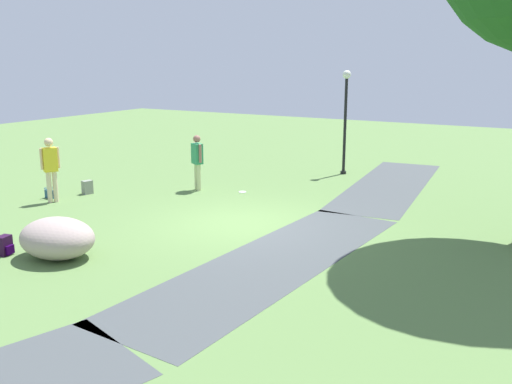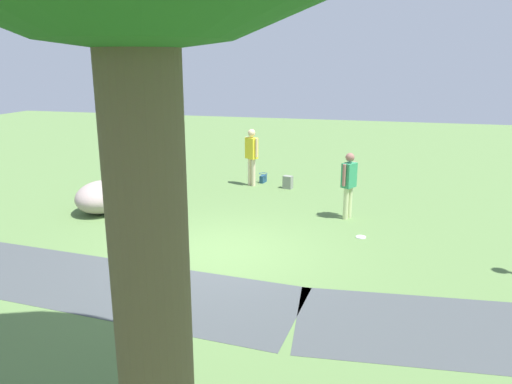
{
  "view_description": "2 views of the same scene",
  "coord_description": "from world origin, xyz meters",
  "views": [
    {
      "loc": [
        11.24,
        6.82,
        3.9
      ],
      "look_at": [
        -0.48,
        0.12,
        0.7
      ],
      "focal_mm": 39.54,
      "sensor_mm": 36.0,
      "label": 1
    },
    {
      "loc": [
        -3.17,
        9.08,
        3.9
      ],
      "look_at": [
        -0.8,
        0.01,
        1.37
      ],
      "focal_mm": 34.61,
      "sensor_mm": 36.0,
      "label": 2
    }
  ],
  "objects": [
    {
      "name": "woman_with_handbag",
      "position": [
        0.82,
        -5.66,
        1.06
      ],
      "size": [
        0.46,
        0.39,
        1.8
      ],
      "color": "beige",
      "rests_on": "ground"
    },
    {
      "name": "footpath_segment_mid",
      "position": [
        1.96,
        1.91,
        0.0
      ],
      "size": [
        8.13,
        2.7,
        0.01
      ],
      "color": "#414648",
      "rests_on": "ground"
    },
    {
      "name": "frisbee_on_grass",
      "position": [
        -2.81,
        -1.68,
        0.01
      ],
      "size": [
        0.22,
        0.22,
        0.02
      ],
      "color": "white",
      "rests_on": "ground"
    },
    {
      "name": "man_near_boulder",
      "position": [
        -2.39,
        -3.02,
        0.97
      ],
      "size": [
        0.39,
        0.46,
        1.68
      ],
      "color": "#C4D091",
      "rests_on": "ground"
    },
    {
      "name": "backpack_by_boulder",
      "position": [
        4.32,
        -3.03,
        0.19
      ],
      "size": [
        0.31,
        0.3,
        0.4
      ],
      "color": "black",
      "rests_on": "ground"
    },
    {
      "name": "spare_backpack_on_lawn",
      "position": [
        -0.37,
        -5.58,
        0.19
      ],
      "size": [
        0.32,
        0.31,
        0.4
      ],
      "color": "gray",
      "rests_on": "ground"
    },
    {
      "name": "lawn_boulder",
      "position": [
        3.9,
        -1.95,
        0.41
      ],
      "size": [
        1.36,
        1.67,
        0.82
      ],
      "color": "#A5918B",
      "rests_on": "ground"
    },
    {
      "name": "handbag_on_grass",
      "position": [
        0.56,
        -6.12,
        0.14
      ],
      "size": [
        0.32,
        0.34,
        0.31
      ],
      "color": "navy",
      "rests_on": "ground"
    },
    {
      "name": "ground_plane",
      "position": [
        0.0,
        0.0,
        0.0
      ],
      "size": [
        48.0,
        48.0,
        0.0
      ],
      "primitive_type": "plane",
      "color": "#587941"
    }
  ]
}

